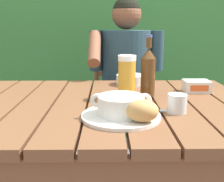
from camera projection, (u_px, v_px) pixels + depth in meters
name	position (u px, v px, depth m)	size (l,w,h in m)	color
dining_table	(105.00, 125.00, 1.16)	(1.24, 0.89, 0.77)	brown
hedge_backdrop	(95.00, 20.00, 2.76)	(4.04, 0.89, 3.02)	#367738
chair_near_diner	(124.00, 110.00, 2.07)	(0.46, 0.41, 0.90)	brown
person_eating	(126.00, 79.00, 1.81)	(0.48, 0.47, 1.26)	#27414D
serving_plate	(121.00, 116.00, 0.95)	(0.27, 0.27, 0.01)	white
soup_bowl	(121.00, 105.00, 0.94)	(0.21, 0.16, 0.07)	white
bread_roll	(142.00, 111.00, 0.87)	(0.12, 0.10, 0.07)	tan
beer_glass	(127.00, 77.00, 1.17)	(0.08, 0.08, 0.19)	gold
beer_bottle	(148.00, 71.00, 1.20)	(0.06, 0.06, 0.27)	#533216
water_glass_small	(177.00, 103.00, 0.99)	(0.07, 0.07, 0.07)	silver
butter_tub	(196.00, 86.00, 1.30)	(0.12, 0.09, 0.05)	white
table_knife	(158.00, 110.00, 1.01)	(0.15, 0.02, 0.01)	silver
diner_bowl	(131.00, 80.00, 1.46)	(0.15, 0.15, 0.05)	white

